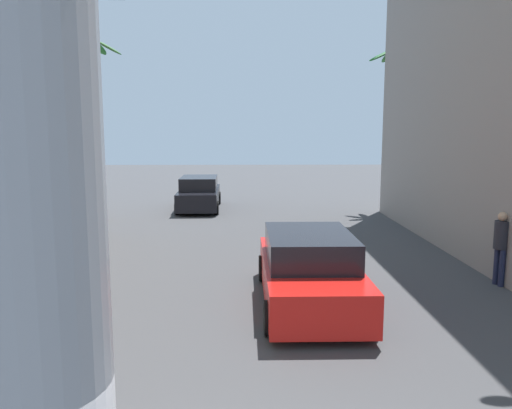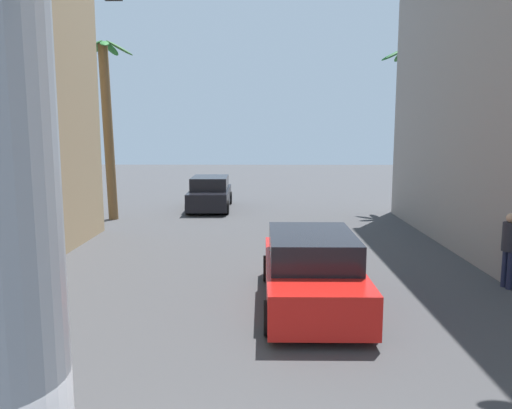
{
  "view_description": "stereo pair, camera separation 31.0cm",
  "coord_description": "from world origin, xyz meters",
  "px_view_note": "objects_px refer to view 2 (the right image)",
  "views": [
    {
      "loc": [
        -0.18,
        -3.03,
        3.69
      ],
      "look_at": [
        0.0,
        5.89,
        2.39
      ],
      "focal_mm": 35.0,
      "sensor_mm": 36.0,
      "label": 1
    },
    {
      "loc": [
        0.13,
        -3.03,
        3.69
      ],
      "look_at": [
        0.0,
        5.89,
        2.39
      ],
      "focal_mm": 35.0,
      "sensor_mm": 36.0,
      "label": 2
    }
  ],
  "objects_px": {
    "palm_tree_far_right": "(403,102)",
    "palm_tree_far_left": "(108,118)",
    "palm_tree_mid_left": "(6,66)",
    "pedestrian_mid_right": "(509,245)",
    "car_lead": "(311,271)",
    "car_far": "(210,194)"
  },
  "relations": [
    {
      "from": "car_far",
      "to": "palm_tree_far_right",
      "type": "height_order",
      "value": "palm_tree_far_right"
    },
    {
      "from": "pedestrian_mid_right",
      "to": "palm_tree_mid_left",
      "type": "bearing_deg",
      "value": 171.61
    },
    {
      "from": "palm_tree_far_left",
      "to": "car_far",
      "type": "bearing_deg",
      "value": 37.59
    },
    {
      "from": "palm_tree_mid_left",
      "to": "palm_tree_far_left",
      "type": "xyz_separation_m",
      "value": [
        0.34,
        7.4,
        -1.15
      ]
    },
    {
      "from": "palm_tree_mid_left",
      "to": "pedestrian_mid_right",
      "type": "distance_m",
      "value": 13.46
    },
    {
      "from": "car_lead",
      "to": "car_far",
      "type": "relative_size",
      "value": 1.0
    },
    {
      "from": "palm_tree_far_right",
      "to": "palm_tree_far_left",
      "type": "xyz_separation_m",
      "value": [
        -12.92,
        -2.7,
        -0.81
      ]
    },
    {
      "from": "car_far",
      "to": "palm_tree_far_left",
      "type": "distance_m",
      "value": 6.04
    },
    {
      "from": "car_lead",
      "to": "palm_tree_far_left",
      "type": "relative_size",
      "value": 0.65
    },
    {
      "from": "car_far",
      "to": "palm_tree_far_right",
      "type": "bearing_deg",
      "value": -1.89
    },
    {
      "from": "car_far",
      "to": "pedestrian_mid_right",
      "type": "height_order",
      "value": "pedestrian_mid_right"
    },
    {
      "from": "car_far",
      "to": "palm_tree_far_left",
      "type": "relative_size",
      "value": 0.65
    },
    {
      "from": "palm_tree_far_right",
      "to": "car_far",
      "type": "bearing_deg",
      "value": 178.11
    },
    {
      "from": "palm_tree_far_right",
      "to": "pedestrian_mid_right",
      "type": "xyz_separation_m",
      "value": [
        -0.66,
        -11.96,
        -4.0
      ]
    },
    {
      "from": "car_far",
      "to": "palm_tree_mid_left",
      "type": "height_order",
      "value": "palm_tree_mid_left"
    },
    {
      "from": "car_lead",
      "to": "pedestrian_mid_right",
      "type": "relative_size",
      "value": 2.65
    },
    {
      "from": "palm_tree_far_right",
      "to": "palm_tree_far_left",
      "type": "height_order",
      "value": "palm_tree_far_right"
    },
    {
      "from": "palm_tree_far_right",
      "to": "palm_tree_far_left",
      "type": "bearing_deg",
      "value": -168.2
    },
    {
      "from": "car_lead",
      "to": "pedestrian_mid_right",
      "type": "distance_m",
      "value": 4.92
    },
    {
      "from": "car_far",
      "to": "pedestrian_mid_right",
      "type": "distance_m",
      "value": 14.84
    },
    {
      "from": "palm_tree_mid_left",
      "to": "palm_tree_far_left",
      "type": "relative_size",
      "value": 1.17
    },
    {
      "from": "car_lead",
      "to": "palm_tree_mid_left",
      "type": "xyz_separation_m",
      "value": [
        -7.83,
        3.04,
        4.67
      ]
    }
  ]
}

